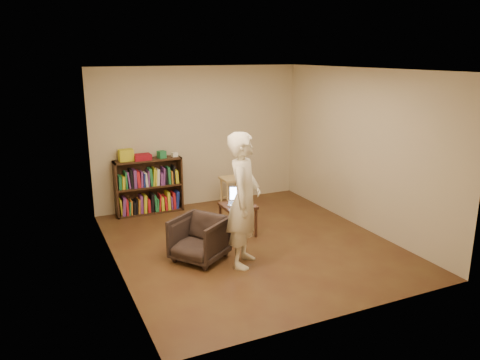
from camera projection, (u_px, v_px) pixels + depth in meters
name	position (u px, v px, depth m)	size (l,w,h in m)	color
floor	(251.00, 244.00, 7.15)	(4.50, 4.50, 0.00)	#412215
ceiling	(252.00, 69.00, 6.47)	(4.50, 4.50, 0.00)	white
wall_back	(199.00, 137.00, 8.78)	(4.00, 4.00, 0.00)	#BAAC8C
wall_left	(112.00, 175.00, 6.00)	(4.50, 4.50, 0.00)	#BAAC8C
wall_right	(362.00, 149.00, 7.61)	(4.50, 4.50, 0.00)	#BAAC8C
bookshelf	(149.00, 189.00, 8.45)	(1.20, 0.30, 1.00)	black
box_yellow	(126.00, 155.00, 8.14)	(0.25, 0.18, 0.20)	gold
red_cloth	(142.00, 157.00, 8.22)	(0.30, 0.22, 0.10)	maroon
box_green	(162.00, 154.00, 8.36)	(0.13, 0.13, 0.13)	#1F743D
box_white	(175.00, 155.00, 8.48)	(0.10, 0.10, 0.08)	white
stool	(232.00, 183.00, 8.75)	(0.40, 0.40, 0.57)	tan
armchair	(199.00, 239.00, 6.53)	(0.67, 0.68, 0.62)	black
side_table	(238.00, 210.00, 7.40)	(0.50, 0.50, 0.51)	#301D10
laptop	(239.00, 200.00, 7.41)	(0.43, 0.39, 0.27)	#A7A6AB
person	(244.00, 200.00, 6.24)	(0.67, 0.44, 1.84)	beige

